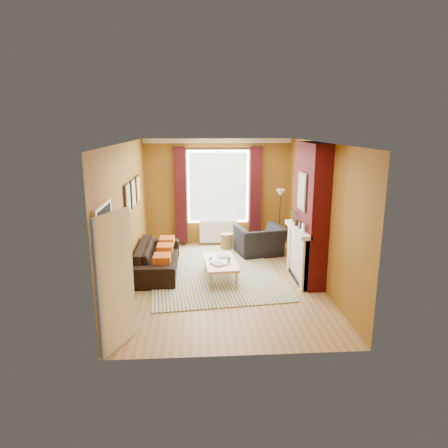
{
  "coord_description": "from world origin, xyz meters",
  "views": [
    {
      "loc": [
        -0.51,
        -7.68,
        3.11
      ],
      "look_at": [
        0.0,
        0.25,
        1.15
      ],
      "focal_mm": 32.0,
      "sensor_mm": 36.0,
      "label": 1
    }
  ],
  "objects": [
    {
      "name": "mug",
      "position": [
        0.08,
        0.03,
        0.46
      ],
      "size": [
        0.1,
        0.1,
        0.09
      ],
      "primitive_type": "imported",
      "rotation": [
        0.0,
        0.0,
        0.0
      ],
      "color": "#999999",
      "rests_on": "coffee_table"
    },
    {
      "name": "sofa",
      "position": [
        -1.42,
        0.66,
        0.32
      ],
      "size": [
        0.87,
        2.17,
        0.63
      ],
      "primitive_type": "imported",
      "rotation": [
        0.0,
        0.0,
        1.58
      ],
      "color": "black",
      "rests_on": "ground"
    },
    {
      "name": "tv_remote",
      "position": [
        -0.28,
        0.24,
        0.43
      ],
      "size": [
        0.08,
        0.17,
        0.02
      ],
      "rotation": [
        0.0,
        0.0,
        -0.2
      ],
      "color": "#272729",
      "rests_on": "coffee_table"
    },
    {
      "name": "book_b",
      "position": [
        -0.13,
        0.39,
        0.43
      ],
      "size": [
        0.27,
        0.35,
        0.03
      ],
      "primitive_type": "imported",
      "rotation": [
        0.0,
        0.0,
        0.09
      ],
      "color": "#999999",
      "rests_on": "coffee_table"
    },
    {
      "name": "coffee_table",
      "position": [
        -0.09,
        0.08,
        0.37
      ],
      "size": [
        0.71,
        1.29,
        0.42
      ],
      "rotation": [
        0.0,
        0.0,
        0.07
      ],
      "color": "tan",
      "rests_on": "ground"
    },
    {
      "name": "armchair",
      "position": [
        0.97,
        1.7,
        0.36
      ],
      "size": [
        1.29,
        1.19,
        0.72
      ],
      "primitive_type": "imported",
      "rotation": [
        0.0,
        0.0,
        3.37
      ],
      "color": "black",
      "rests_on": "ground"
    },
    {
      "name": "floor_lamp",
      "position": [
        1.55,
        2.16,
        1.23
      ],
      "size": [
        0.23,
        0.23,
        1.56
      ],
      "rotation": [
        0.0,
        0.0,
        -0.02
      ],
      "color": "black",
      "rests_on": "ground"
    },
    {
      "name": "wicker_stool",
      "position": [
        0.2,
        2.21,
        0.2
      ],
      "size": [
        0.42,
        0.42,
        0.41
      ],
      "rotation": [
        0.0,
        0.0,
        0.33
      ],
      "color": "olive",
      "rests_on": "ground"
    },
    {
      "name": "ground",
      "position": [
        0.0,
        0.0,
        0.0
      ],
      "size": [
        5.5,
        5.5,
        0.0
      ],
      "primitive_type": "plane",
      "color": "olive",
      "rests_on": "ground"
    },
    {
      "name": "room_walls",
      "position": [
        0.63,
        0.28,
        1.38
      ],
      "size": [
        3.82,
        5.54,
        2.83
      ],
      "color": "brown",
      "rests_on": "ground"
    },
    {
      "name": "book_a",
      "position": [
        -0.24,
        -0.2,
        0.43
      ],
      "size": [
        0.35,
        0.37,
        0.03
      ],
      "primitive_type": "imported",
      "rotation": [
        0.0,
        0.0,
        0.58
      ],
      "color": "#999999",
      "rests_on": "coffee_table"
    },
    {
      "name": "striped_rug",
      "position": [
        -0.22,
        0.57,
        0.01
      ],
      "size": [
        3.04,
        3.94,
        0.02
      ],
      "rotation": [
        0.0,
        0.0,
        0.11
      ],
      "color": "#375998",
      "rests_on": "ground"
    }
  ]
}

